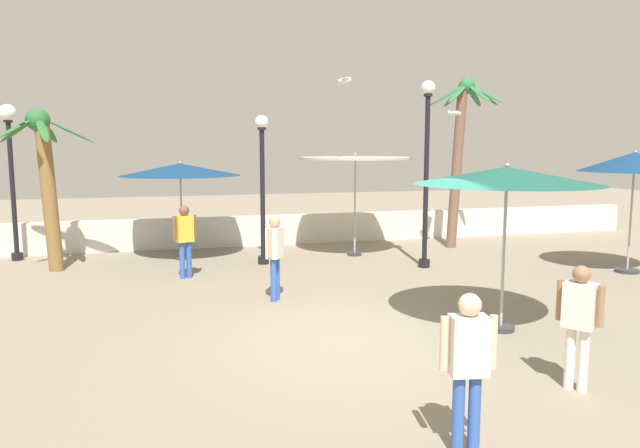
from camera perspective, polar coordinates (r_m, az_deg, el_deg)
The scene contains 17 objects.
ground_plane at distance 9.52m, azimuth 5.20°, elevation -10.88°, with size 56.00×56.00×0.00m, color gray.
boundary_wall at distance 18.13m, azimuth -4.98°, elevation -0.59°, with size 25.20×0.30×0.90m, color silver.
patio_umbrella_0 at distance 16.14m, azimuth 3.40°, elevation 6.07°, with size 3.04×3.04×2.81m.
patio_umbrella_1 at distance 16.01m, azimuth -13.28°, elevation 5.07°, with size 3.13×3.13×2.60m.
patio_umbrella_2 at distance 9.88m, azimuth 17.50°, elevation 4.34°, with size 2.97×2.97×2.73m.
patio_umbrella_3 at distance 15.70m, azimuth 27.96°, elevation 5.20°, with size 2.51×2.51×2.90m.
palm_tree_0 at distance 15.51m, azimuth -24.88°, elevation 4.71°, with size 2.28×2.40×3.87m.
palm_tree_1 at distance 17.98m, azimuth 13.29°, elevation 7.75°, with size 2.26×2.26×4.96m.
lamp_post_0 at distance 14.73m, azimuth 10.20°, elevation 6.11°, with size 0.35×0.35×4.55m.
lamp_post_1 at distance 15.01m, azimuth -5.55°, elevation 4.43°, with size 0.34×0.34×3.75m.
lamp_post_2 at distance 17.36m, azimuth -27.58°, elevation 5.85°, with size 0.43×0.43×4.05m.
guest_0 at distance 6.00m, azimuth 14.03°, elevation -12.42°, with size 0.55×0.30×1.62m.
guest_1 at distance 11.50m, azimuth -4.35°, elevation -2.44°, with size 0.40×0.48×1.67m.
guest_2 at distance 13.74m, azimuth -12.85°, elevation -0.98°, with size 0.54×0.33×1.67m.
guest_3 at distance 7.97m, azimuth 23.61°, elevation -8.07°, with size 0.40×0.48×1.57m.
seagull_1 at distance 16.90m, azimuth 12.81°, elevation 10.35°, with size 0.56×0.93×0.14m.
seagull_2 at distance 16.42m, azimuth 2.34°, elevation 13.61°, with size 0.38×1.15×0.14m.
Camera 1 is at (-3.18, -8.45, 3.00)m, focal length 33.34 mm.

